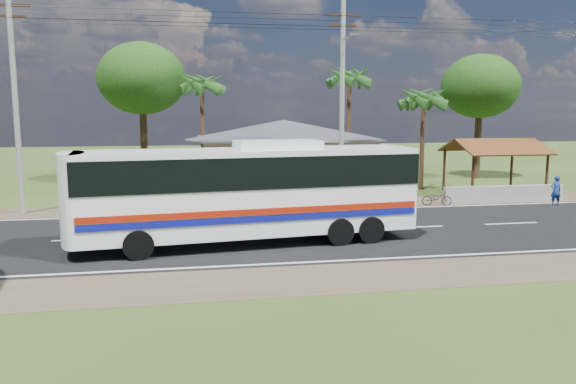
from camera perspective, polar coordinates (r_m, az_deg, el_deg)
name	(u,v)px	position (r m, az deg, el deg)	size (l,w,h in m)	color
ground	(313,232)	(23.32, 2.51, -4.03)	(120.00, 120.00, 0.00)	#2D4719
road	(313,231)	(23.32, 2.51, -4.01)	(120.00, 16.00, 0.03)	black
house	(284,147)	(35.81, -0.45, 4.55)	(12.40, 10.00, 5.00)	tan
waiting_shed	(495,149)	(35.69, 20.26, 4.16)	(5.20, 4.48, 3.35)	#3B2415
concrete_barrier	(504,194)	(32.93, 21.09, -0.17)	(7.00, 0.30, 0.90)	#9E9E99
utility_poles	(336,95)	(29.73, 4.91, 9.78)	(32.80, 2.22, 11.00)	#9E9E99
palm_near	(424,99)	(36.27, 13.63, 9.21)	(2.80, 2.80, 6.70)	#47301E
palm_mid	(349,78)	(39.36, 6.25, 11.41)	(2.80, 2.80, 8.20)	#47301E
palm_far	(202,85)	(38.28, -8.76, 10.73)	(2.80, 2.80, 7.70)	#47301E
tree_behind_house	(142,79)	(40.40, -14.64, 11.05)	(6.00, 6.00, 9.61)	#47301E
tree_behind_shed	(480,87)	(43.65, 18.95, 10.08)	(5.60, 5.60, 9.02)	#47301E
coach_bus	(251,185)	(20.84, -3.80, 0.66)	(12.68, 4.01, 3.87)	white
motorcycle	(437,198)	(30.56, 14.89, -0.61)	(0.53, 1.52, 0.80)	black
person	(556,191)	(32.60, 25.56, 0.12)	(0.59, 0.38, 1.61)	navy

